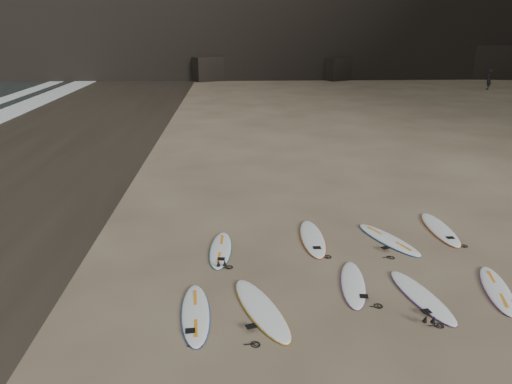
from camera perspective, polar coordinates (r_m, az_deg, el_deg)
ground at (r=12.16m, az=12.02°, el=-11.15°), size 240.00×240.00×0.00m
surfboard_0 at (r=11.14m, az=-6.93°, el=-13.60°), size 0.79×2.51×0.09m
surfboard_1 at (r=11.23m, az=0.60°, el=-13.15°), size 1.52×2.81×0.10m
surfboard_2 at (r=12.40m, az=11.03°, el=-10.24°), size 0.91×2.37×0.08m
surfboard_3 at (r=12.28m, az=18.38°, el=-11.21°), size 1.14×2.58×0.09m
surfboard_4 at (r=13.23m, az=25.85°, el=-9.97°), size 1.08×2.41×0.08m
surfboard_5 at (r=13.90m, az=-4.07°, el=-6.55°), size 0.68×2.38×0.08m
surfboard_6 at (r=14.65m, az=6.48°, el=-5.23°), size 0.67×2.66×0.10m
surfboard_7 at (r=14.98m, az=14.90°, el=-5.23°), size 1.60×2.56×0.09m
surfboard_8 at (r=16.16m, az=20.28°, el=-3.97°), size 0.65×2.64×0.09m
person_a at (r=52.05m, az=25.06°, el=11.57°), size 0.66×0.78×1.81m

